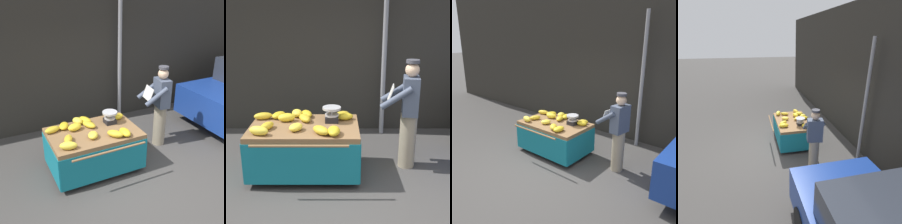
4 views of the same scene
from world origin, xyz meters
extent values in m
plane|color=#423F3D|center=(0.00, 0.00, 0.00)|extent=(60.00, 60.00, 0.00)
cube|color=#2D2B26|center=(0.00, 2.93, 2.17)|extent=(16.00, 0.24, 4.34)
cylinder|color=gray|center=(0.88, 2.58, 1.68)|extent=(0.09, 0.09, 3.36)
cube|color=olive|center=(-0.50, 0.91, 0.73)|extent=(1.60, 1.04, 0.08)
cylinder|color=black|center=(-1.22, 0.91, 0.35)|extent=(0.05, 0.71, 0.71)
cylinder|color=#B7B7BC|center=(-1.25, 0.91, 0.35)|extent=(0.01, 0.13, 0.13)
cylinder|color=black|center=(0.22, 0.91, 0.35)|extent=(0.05, 0.71, 0.71)
cylinder|color=#B7B7BC|center=(0.25, 0.91, 0.35)|extent=(0.01, 0.13, 0.13)
cylinder|color=#4C4742|center=(-0.50, 1.35, 0.35)|extent=(0.05, 0.05, 0.69)
cube|color=#147284|center=(-0.50, 0.39, 0.39)|extent=(1.60, 0.02, 0.60)
cube|color=#147284|center=(-0.50, 1.43, 0.39)|extent=(1.60, 0.02, 0.60)
cube|color=#147284|center=(-1.30, 0.91, 0.39)|extent=(0.02, 1.04, 0.60)
cube|color=#147284|center=(0.30, 0.91, 0.39)|extent=(0.02, 1.04, 0.60)
cylinder|color=olive|center=(-0.50, 0.21, 0.75)|extent=(1.28, 0.04, 0.04)
cube|color=black|center=(-0.09, 1.08, 0.82)|extent=(0.20, 0.20, 0.09)
cylinder|color=#B7B7BC|center=(-0.09, 1.08, 0.92)|extent=(0.02, 0.02, 0.11)
cylinder|color=#B7B7BC|center=(-0.09, 1.08, 0.99)|extent=(0.28, 0.28, 0.03)
cylinder|color=#B7B7BC|center=(-0.09, 1.08, 0.88)|extent=(0.21, 0.21, 0.03)
ellipsoid|color=yellow|center=(-0.65, 1.32, 0.83)|extent=(0.21, 0.26, 0.12)
ellipsoid|color=gold|center=(0.12, 1.17, 0.83)|extent=(0.27, 0.20, 0.11)
ellipsoid|color=gold|center=(-1.17, 1.19, 0.83)|extent=(0.31, 0.21, 0.11)
ellipsoid|color=yellow|center=(-0.79, 1.09, 0.84)|extent=(0.29, 0.23, 0.13)
ellipsoid|color=gold|center=(-1.02, 0.75, 0.83)|extent=(0.23, 0.31, 0.10)
ellipsoid|color=gold|center=(-0.51, 1.10, 0.83)|extent=(0.26, 0.34, 0.10)
ellipsoid|color=yellow|center=(-1.08, 0.54, 0.84)|extent=(0.31, 0.22, 0.13)
ellipsoid|color=gold|center=(-0.24, 0.57, 0.83)|extent=(0.31, 0.33, 0.12)
ellipsoid|color=gold|center=(0.07, 1.29, 0.82)|extent=(0.27, 0.21, 0.10)
ellipsoid|color=gold|center=(-0.94, 1.25, 0.82)|extent=(0.27, 0.31, 0.10)
ellipsoid|color=yellow|center=(-0.60, 0.70, 0.83)|extent=(0.26, 0.28, 0.11)
ellipsoid|color=gold|center=(-0.06, 0.55, 0.83)|extent=(0.18, 0.30, 0.11)
ellipsoid|color=gold|center=(-0.50, 1.32, 0.82)|extent=(0.24, 0.33, 0.10)
cylinder|color=gray|center=(1.10, 1.13, 0.44)|extent=(0.26, 0.26, 0.88)
cube|color=#475166|center=(1.10, 1.13, 1.17)|extent=(0.29, 0.41, 0.58)
sphere|color=#DBB28E|center=(1.10, 1.13, 1.56)|extent=(0.21, 0.21, 0.21)
cylinder|color=#3F3F47|center=(1.10, 1.13, 1.69)|extent=(0.20, 0.20, 0.05)
cylinder|color=#475166|center=(0.85, 0.96, 1.18)|extent=(0.49, 0.16, 0.37)
cylinder|color=#475166|center=(0.92, 1.37, 1.18)|extent=(0.49, 0.16, 0.37)
cube|color=silver|center=(0.80, 1.18, 1.19)|extent=(0.14, 0.35, 0.25)
cylinder|color=black|center=(2.86, 1.91, 0.30)|extent=(0.60, 0.19, 0.60)
camera|label=1|loc=(-2.15, -3.23, 3.20)|focal=45.38mm
camera|label=2|loc=(0.00, -3.49, 2.41)|focal=50.82mm
camera|label=3|loc=(3.36, -3.34, 2.90)|focal=40.60mm
camera|label=4|loc=(5.23, -0.38, 3.35)|focal=31.22mm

